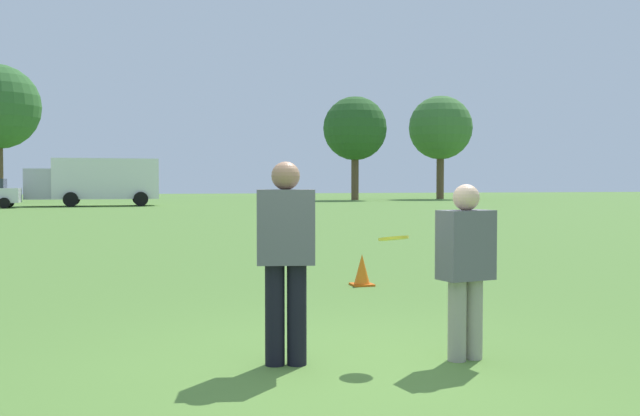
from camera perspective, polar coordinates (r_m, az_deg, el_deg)
ground_plane at (r=6.14m, az=1.41°, el=-12.69°), size 194.54×194.54×0.00m
player_thrower at (r=6.07m, az=-2.77°, el=-3.45°), size 0.53×0.37×1.74m
player_defender at (r=6.38m, az=11.61°, el=-4.27°), size 0.51×0.35×1.55m
frisbee at (r=6.32m, az=5.92°, el=-2.43°), size 0.27×0.27×0.08m
traffic_cone at (r=10.84m, az=3.39°, el=-5.02°), size 0.32×0.32×0.48m
box_truck at (r=50.11m, az=-17.50°, el=2.16°), size 8.52×3.07×3.18m
tree_east_oak at (r=64.53m, az=2.83°, el=6.36°), size 5.75×5.75×9.35m
tree_far_east_pine at (r=69.60m, az=9.64°, el=6.34°), size 6.10×6.10×9.91m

